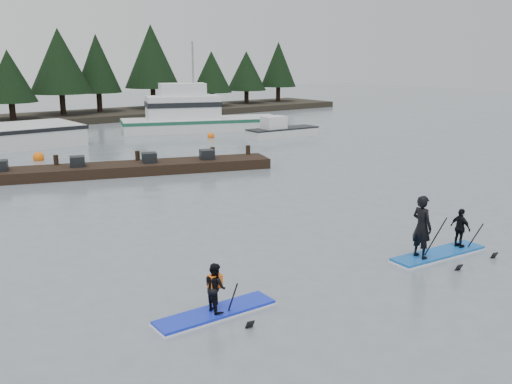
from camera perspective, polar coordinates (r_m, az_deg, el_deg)
ground at (r=16.33m, az=12.83°, el=-7.73°), size 160.00×160.00×0.00m
far_shore at (r=53.33m, az=-24.00°, el=6.44°), size 70.00×8.00×0.60m
treeline at (r=53.36m, az=-23.97°, el=6.12°), size 60.00×4.00×8.00m
fishing_boat_medium at (r=45.50m, az=-5.87°, el=6.78°), size 12.82×7.60×7.65m
skiff at (r=41.99m, az=2.69°, el=5.99°), size 5.53×1.90×0.64m
floating_dock at (r=29.40m, az=-13.47°, el=2.24°), size 15.19×6.86×0.51m
buoy_b at (r=34.72m, az=-20.89°, el=2.99°), size 0.62×0.62×0.62m
buoy_c at (r=41.52m, az=-4.53°, el=5.43°), size 0.50×0.50×0.50m
paddleboard_solo at (r=13.28m, az=-4.09°, el=-10.54°), size 2.95×1.05×1.77m
paddleboard_duo at (r=17.58m, az=17.52°, el=-4.07°), size 3.33×1.28×2.44m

